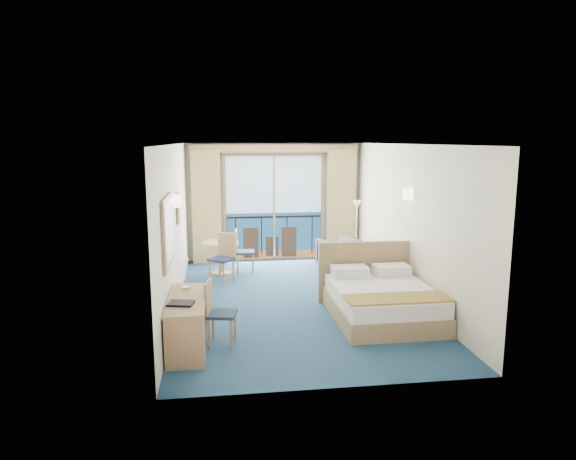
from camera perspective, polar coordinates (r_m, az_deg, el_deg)
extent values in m
plane|color=navy|center=(9.06, 0.73, -7.81)|extent=(6.50, 6.50, 0.00)
cube|color=white|center=(11.95, -1.58, 3.16)|extent=(4.00, 0.02, 2.70)
cube|color=white|center=(5.61, 5.73, -4.73)|extent=(4.00, 0.02, 2.70)
cube|color=white|center=(8.68, -12.49, 0.33)|extent=(0.02, 6.50, 2.70)
cube|color=white|center=(9.26, 13.15, 0.90)|extent=(0.02, 6.50, 2.70)
cube|color=white|center=(8.63, 0.77, 9.59)|extent=(4.00, 6.50, 0.02)
cube|color=navy|center=(12.03, -1.54, -0.60)|extent=(2.20, 0.02, 1.08)
cube|color=#A3B8D7|center=(11.87, -1.57, 5.10)|extent=(2.20, 0.02, 1.32)
cube|color=#9B5A30|center=(12.12, -1.53, -2.74)|extent=(2.20, 0.02, 0.20)
cube|color=black|center=(11.95, -1.55, 1.47)|extent=(2.20, 0.02, 0.04)
cube|color=tan|center=(11.82, -1.58, 8.48)|extent=(2.36, 0.03, 0.12)
cube|color=tan|center=(11.85, -7.09, 2.30)|extent=(0.06, 0.03, 2.40)
cube|color=tan|center=(12.10, 3.87, 2.51)|extent=(0.06, 0.03, 2.40)
cube|color=silver|center=(11.92, -1.55, 2.41)|extent=(0.05, 0.02, 2.40)
cube|color=#352318|center=(12.09, 0.12, -1.31)|extent=(0.35, 0.02, 0.70)
cube|color=#352318|center=(12.00, -4.14, -1.42)|extent=(0.35, 0.02, 0.70)
cube|color=#352318|center=(12.06, -1.77, -1.83)|extent=(0.30, 0.02, 0.45)
cube|color=black|center=(11.96, -5.83, -0.76)|extent=(0.02, 0.01, 0.90)
cube|color=black|center=(12.00, -2.96, -0.69)|extent=(0.03, 0.01, 0.90)
cube|color=black|center=(12.06, -0.12, -0.62)|extent=(0.03, 0.01, 0.90)
cube|color=black|center=(12.15, 2.68, -0.54)|extent=(0.02, 0.01, 0.90)
cube|color=tan|center=(11.70, -9.05, 2.53)|extent=(0.65, 0.22, 2.55)
cube|color=tan|center=(12.04, 5.88, 2.80)|extent=(0.65, 0.22, 2.55)
cube|color=tan|center=(11.71, -1.52, 9.06)|extent=(3.80, 0.25, 0.18)
cube|color=tan|center=(7.17, -13.20, -0.08)|extent=(0.04, 1.25, 0.95)
cube|color=silver|center=(7.17, -13.02, -0.08)|extent=(0.01, 1.12, 0.82)
cube|color=tan|center=(9.08, -12.10, 2.36)|extent=(0.03, 0.42, 0.52)
cube|color=gray|center=(9.08, -11.98, 2.37)|extent=(0.01, 0.34, 0.44)
cylinder|color=#FCE6B0|center=(8.01, -12.46, 3.16)|extent=(0.18, 0.18, 0.18)
cylinder|color=#FCE6B0|center=(9.03, 13.20, 3.88)|extent=(0.18, 0.18, 0.18)
cube|color=tan|center=(8.24, 10.48, -8.80)|extent=(1.52, 1.90, 0.28)
cube|color=silver|center=(8.16, 10.54, -7.06)|extent=(1.46, 1.84, 0.24)
cube|color=#A3823F|center=(7.56, 12.04, -7.43)|extent=(1.50, 0.52, 0.03)
cube|color=silver|center=(8.63, 6.88, -4.61)|extent=(0.59, 0.38, 0.17)
cube|color=silver|center=(8.84, 11.42, -4.39)|extent=(0.59, 0.38, 0.17)
cube|color=tan|center=(9.04, 8.59, -4.54)|extent=(1.66, 0.06, 1.04)
cube|color=#A07954|center=(9.52, 11.38, -5.55)|extent=(0.38, 0.37, 0.50)
cube|color=silver|center=(9.48, 11.56, -3.78)|extent=(0.22, 0.19, 0.09)
imported|color=#454854|center=(11.17, 5.61, -2.63)|extent=(0.98, 0.99, 0.68)
cylinder|color=silver|center=(11.43, 7.51, -4.06)|extent=(0.20, 0.20, 0.03)
cylinder|color=silver|center=(11.28, 7.59, -0.69)|extent=(0.02, 0.02, 1.39)
cone|color=silver|center=(11.17, 7.67, 2.83)|extent=(0.19, 0.19, 0.17)
cube|color=tan|center=(7.04, -11.22, -7.58)|extent=(0.50, 1.47, 0.04)
cube|color=#A07954|center=(6.68, -11.37, -11.70)|extent=(0.48, 0.44, 0.65)
cylinder|color=tan|center=(7.34, -12.83, -9.74)|extent=(0.05, 0.05, 0.65)
cylinder|color=tan|center=(7.31, -9.26, -9.69)|extent=(0.05, 0.05, 0.65)
cylinder|color=tan|center=(7.81, -12.51, -8.50)|extent=(0.05, 0.05, 0.65)
cylinder|color=tan|center=(7.79, -9.18, -8.45)|extent=(0.05, 0.05, 0.65)
cube|color=#1D2B43|center=(7.15, -7.36, -9.25)|extent=(0.44, 0.44, 0.05)
cube|color=tan|center=(7.11, -8.86, -7.40)|extent=(0.10, 0.38, 0.45)
cylinder|color=tan|center=(7.06, -6.28, -11.40)|extent=(0.03, 0.03, 0.41)
cylinder|color=tan|center=(7.34, -5.91, -10.53)|extent=(0.03, 0.03, 0.41)
cylinder|color=tan|center=(7.11, -8.79, -11.30)|extent=(0.03, 0.03, 0.41)
cylinder|color=tan|center=(7.39, -8.32, -10.44)|extent=(0.03, 0.03, 0.41)
cube|color=black|center=(6.78, -11.83, -7.98)|extent=(0.36, 0.30, 0.03)
cylinder|color=silver|center=(7.44, -11.25, -6.25)|extent=(0.11, 0.11, 0.02)
cylinder|color=silver|center=(7.39, -11.29, -4.92)|extent=(0.02, 0.02, 0.38)
cone|color=silver|center=(7.34, -11.34, -3.50)|extent=(0.10, 0.10, 0.09)
cylinder|color=tan|center=(10.77, -7.50, -1.44)|extent=(0.75, 0.75, 0.04)
cylinder|color=tan|center=(10.84, -7.47, -3.13)|extent=(0.07, 0.07, 0.65)
cylinder|color=tan|center=(10.91, -7.43, -4.73)|extent=(0.41, 0.41, 0.03)
cube|color=#1D2B43|center=(10.87, -4.78, -2.46)|extent=(0.41, 0.41, 0.05)
cube|color=tan|center=(10.82, -5.78, -1.23)|extent=(0.05, 0.39, 0.46)
cylinder|color=tan|center=(10.77, -3.92, -3.80)|extent=(0.03, 0.03, 0.42)
cylinder|color=tan|center=(11.07, -3.96, -3.42)|extent=(0.03, 0.03, 0.42)
cylinder|color=tan|center=(10.77, -5.60, -3.83)|extent=(0.03, 0.03, 0.42)
cylinder|color=tan|center=(11.07, -5.59, -3.44)|extent=(0.03, 0.03, 0.42)
cube|color=#1D2B43|center=(10.16, -7.42, -3.25)|extent=(0.57, 0.57, 0.05)
cube|color=tan|center=(10.26, -6.83, -1.65)|extent=(0.36, 0.27, 0.49)
cylinder|color=tan|center=(10.18, -8.70, -4.64)|extent=(0.04, 0.04, 0.44)
cylinder|color=tan|center=(9.99, -7.15, -4.89)|extent=(0.04, 0.04, 0.44)
cylinder|color=tan|center=(10.44, -7.62, -4.25)|extent=(0.04, 0.04, 0.44)
cylinder|color=tan|center=(10.25, -6.10, -4.47)|extent=(0.04, 0.04, 0.44)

